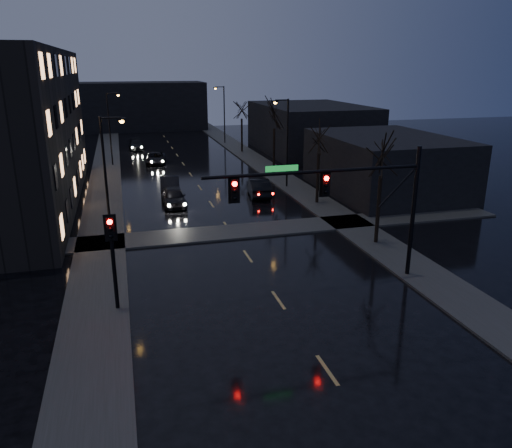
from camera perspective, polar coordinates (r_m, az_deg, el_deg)
ground at (r=18.09m, az=10.75°, el=-19.51°), size 160.00×160.00×0.00m
sidewalk_left at (r=49.02m, az=-16.89°, el=4.26°), size 3.00×140.00×0.12m
sidewalk_right at (r=51.31m, az=2.48°, el=5.59°), size 3.00×140.00×0.12m
sidewalk_cross at (r=33.78m, az=-2.83°, el=-0.91°), size 40.00×3.00×0.12m
commercial_right_near at (r=45.50m, az=14.51°, el=6.60°), size 10.00×14.00×5.00m
commercial_right_far at (r=65.74m, az=6.22°, el=10.79°), size 12.00×18.00×6.00m
far_block at (r=91.12m, az=-13.13°, el=12.99°), size 22.00×10.00×8.00m
signal_mast at (r=24.96m, az=10.49°, el=3.57°), size 11.11×0.41×7.00m
signal_pole_left at (r=23.16m, az=-16.10°, el=-2.78°), size 0.35×0.41×4.53m
tree_near at (r=31.13m, az=14.33°, el=8.64°), size 3.52×3.52×8.08m
tree_mid_a at (r=40.10m, az=7.27°, el=10.41°), size 3.30×3.30×7.58m
tree_mid_b at (r=51.26m, az=2.12°, el=12.99°), size 3.74×3.74×8.59m
tree_far at (r=64.77m, az=-1.66°, el=13.50°), size 3.43×3.43×7.88m
streetlight_l_near at (r=31.39m, az=-16.48°, el=5.85°), size 1.53×0.28×8.00m
streetlight_l_far at (r=58.11m, az=-16.23°, el=11.06°), size 1.53×0.28×8.00m
streetlight_r_mid at (r=45.53m, az=3.37°, el=10.04°), size 1.53×0.28×8.00m
streetlight_r_far at (r=72.48m, az=-3.82°, el=12.90°), size 1.53×0.28×8.00m
oncoming_car_a at (r=40.63m, az=-9.38°, el=3.11°), size 1.84×4.43×1.50m
oncoming_car_b at (r=44.45m, az=-9.81°, el=4.36°), size 1.97×4.70×1.51m
oncoming_car_c at (r=58.74m, az=-11.40°, el=7.39°), size 2.64×4.82×1.28m
oncoming_car_d at (r=69.31m, az=-13.53°, el=8.81°), size 2.09×4.64×1.32m
lead_car at (r=43.11m, az=0.29°, el=4.22°), size 2.22×4.85×1.54m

